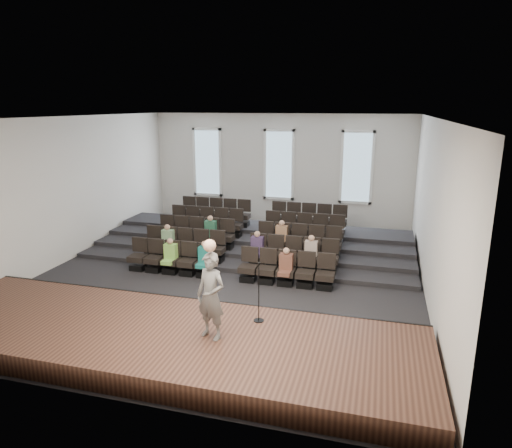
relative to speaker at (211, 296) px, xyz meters
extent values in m
plane|color=black|center=(-1.23, 5.11, -1.45)|extent=(14.00, 14.00, 0.00)
cube|color=white|center=(-1.23, 5.11, 3.56)|extent=(12.00, 14.00, 0.02)
cube|color=silver|center=(-1.23, 12.13, 1.05)|extent=(12.00, 0.04, 5.00)
cube|color=silver|center=(-1.23, -1.91, 1.05)|extent=(12.00, 0.04, 5.00)
cube|color=silver|center=(-7.25, 5.11, 1.05)|extent=(0.04, 14.00, 5.00)
cube|color=silver|center=(4.79, 5.11, 1.05)|extent=(0.04, 14.00, 5.00)
cube|color=#4E3021|center=(-1.23, 0.01, -1.20)|extent=(11.80, 3.60, 0.50)
cube|color=black|center=(-1.23, 1.78, -1.20)|extent=(11.80, 0.06, 0.52)
cube|color=black|center=(-1.23, 7.44, -1.38)|extent=(11.80, 4.80, 0.15)
cube|color=black|center=(-1.23, 7.96, -1.30)|extent=(11.80, 3.75, 0.30)
cube|color=black|center=(-1.23, 8.49, -1.23)|extent=(11.80, 2.70, 0.45)
cube|color=black|center=(-1.23, 9.01, -1.15)|extent=(11.80, 1.65, 0.60)
cube|color=black|center=(-4.35, 4.51, -1.35)|extent=(0.47, 0.43, 0.20)
cube|color=black|center=(-4.35, 4.51, -1.04)|extent=(0.55, 0.50, 0.19)
cube|color=black|center=(-4.35, 4.72, -0.63)|extent=(0.55, 0.08, 0.50)
cube|color=black|center=(-3.75, 4.51, -1.35)|extent=(0.47, 0.43, 0.20)
cube|color=black|center=(-3.75, 4.51, -1.04)|extent=(0.55, 0.50, 0.19)
cube|color=black|center=(-3.75, 4.72, -0.63)|extent=(0.55, 0.08, 0.50)
cube|color=black|center=(-3.15, 4.51, -1.35)|extent=(0.47, 0.43, 0.20)
cube|color=black|center=(-3.15, 4.51, -1.04)|extent=(0.55, 0.50, 0.19)
cube|color=black|center=(-3.15, 4.72, -0.63)|extent=(0.55, 0.08, 0.50)
cube|color=black|center=(-2.55, 4.51, -1.35)|extent=(0.47, 0.43, 0.20)
cube|color=black|center=(-2.55, 4.51, -1.04)|extent=(0.55, 0.50, 0.19)
cube|color=black|center=(-2.55, 4.72, -0.63)|extent=(0.55, 0.08, 0.50)
cube|color=black|center=(-1.95, 4.51, -1.35)|extent=(0.47, 0.43, 0.20)
cube|color=black|center=(-1.95, 4.51, -1.04)|extent=(0.55, 0.50, 0.19)
cube|color=black|center=(-1.95, 4.72, -0.63)|extent=(0.55, 0.08, 0.50)
cube|color=black|center=(-0.50, 4.51, -1.35)|extent=(0.47, 0.43, 0.20)
cube|color=black|center=(-0.50, 4.51, -1.04)|extent=(0.55, 0.50, 0.19)
cube|color=black|center=(-0.50, 4.72, -0.63)|extent=(0.55, 0.08, 0.50)
cube|color=black|center=(0.10, 4.51, -1.35)|extent=(0.47, 0.43, 0.20)
cube|color=black|center=(0.10, 4.51, -1.04)|extent=(0.55, 0.50, 0.19)
cube|color=black|center=(0.10, 4.72, -0.63)|extent=(0.55, 0.08, 0.50)
cube|color=black|center=(0.70, 4.51, -1.35)|extent=(0.47, 0.43, 0.20)
cube|color=black|center=(0.70, 4.51, -1.04)|extent=(0.55, 0.50, 0.19)
cube|color=black|center=(0.70, 4.72, -0.63)|extent=(0.55, 0.08, 0.50)
cube|color=black|center=(1.30, 4.51, -1.35)|extent=(0.47, 0.43, 0.20)
cube|color=black|center=(1.30, 4.51, -1.04)|extent=(0.55, 0.50, 0.19)
cube|color=black|center=(1.30, 4.72, -0.63)|extent=(0.55, 0.08, 0.50)
cube|color=black|center=(1.90, 4.51, -1.35)|extent=(0.47, 0.43, 0.20)
cube|color=black|center=(1.90, 4.51, -1.04)|extent=(0.55, 0.50, 0.19)
cube|color=black|center=(1.90, 4.72, -0.63)|extent=(0.55, 0.08, 0.50)
cube|color=black|center=(-4.35, 5.56, -1.20)|extent=(0.47, 0.43, 0.20)
cube|color=black|center=(-4.35, 5.56, -0.89)|extent=(0.55, 0.50, 0.19)
cube|color=black|center=(-4.35, 5.77, -0.48)|extent=(0.55, 0.08, 0.50)
cube|color=black|center=(-3.75, 5.56, -1.20)|extent=(0.47, 0.43, 0.20)
cube|color=black|center=(-3.75, 5.56, -0.89)|extent=(0.55, 0.50, 0.19)
cube|color=black|center=(-3.75, 5.77, -0.48)|extent=(0.55, 0.08, 0.50)
cube|color=black|center=(-3.15, 5.56, -1.20)|extent=(0.47, 0.43, 0.20)
cube|color=black|center=(-3.15, 5.56, -0.89)|extent=(0.55, 0.50, 0.19)
cube|color=black|center=(-3.15, 5.77, -0.48)|extent=(0.55, 0.08, 0.50)
cube|color=black|center=(-2.55, 5.56, -1.20)|extent=(0.47, 0.43, 0.20)
cube|color=black|center=(-2.55, 5.56, -0.89)|extent=(0.55, 0.50, 0.19)
cube|color=black|center=(-2.55, 5.77, -0.48)|extent=(0.55, 0.08, 0.50)
cube|color=black|center=(-1.95, 5.56, -1.20)|extent=(0.47, 0.43, 0.20)
cube|color=black|center=(-1.95, 5.56, -0.89)|extent=(0.55, 0.50, 0.19)
cube|color=black|center=(-1.95, 5.77, -0.48)|extent=(0.55, 0.08, 0.50)
cube|color=black|center=(-0.50, 5.56, -1.20)|extent=(0.47, 0.43, 0.20)
cube|color=black|center=(-0.50, 5.56, -0.89)|extent=(0.55, 0.50, 0.19)
cube|color=black|center=(-0.50, 5.77, -0.48)|extent=(0.55, 0.08, 0.50)
cube|color=black|center=(0.10, 5.56, -1.20)|extent=(0.47, 0.43, 0.20)
cube|color=black|center=(0.10, 5.56, -0.89)|extent=(0.55, 0.50, 0.19)
cube|color=black|center=(0.10, 5.77, -0.48)|extent=(0.55, 0.08, 0.50)
cube|color=black|center=(0.70, 5.56, -1.20)|extent=(0.47, 0.43, 0.20)
cube|color=black|center=(0.70, 5.56, -0.89)|extent=(0.55, 0.50, 0.19)
cube|color=black|center=(0.70, 5.77, -0.48)|extent=(0.55, 0.08, 0.50)
cube|color=black|center=(1.30, 5.56, -1.20)|extent=(0.47, 0.43, 0.20)
cube|color=black|center=(1.30, 5.56, -0.89)|extent=(0.55, 0.50, 0.19)
cube|color=black|center=(1.30, 5.77, -0.48)|extent=(0.55, 0.08, 0.50)
cube|color=black|center=(1.90, 5.56, -1.20)|extent=(0.47, 0.43, 0.20)
cube|color=black|center=(1.90, 5.56, -0.89)|extent=(0.55, 0.50, 0.19)
cube|color=black|center=(1.90, 5.77, -0.48)|extent=(0.55, 0.08, 0.50)
cube|color=black|center=(-4.35, 6.61, -1.05)|extent=(0.47, 0.42, 0.20)
cube|color=black|center=(-4.35, 6.61, -0.74)|extent=(0.55, 0.50, 0.19)
cube|color=black|center=(-4.35, 6.82, -0.33)|extent=(0.55, 0.08, 0.50)
cube|color=black|center=(-3.75, 6.61, -1.05)|extent=(0.47, 0.42, 0.20)
cube|color=black|center=(-3.75, 6.61, -0.74)|extent=(0.55, 0.50, 0.19)
cube|color=black|center=(-3.75, 6.82, -0.33)|extent=(0.55, 0.08, 0.50)
cube|color=black|center=(-3.15, 6.61, -1.05)|extent=(0.47, 0.42, 0.20)
cube|color=black|center=(-3.15, 6.61, -0.74)|extent=(0.55, 0.50, 0.19)
cube|color=black|center=(-3.15, 6.82, -0.33)|extent=(0.55, 0.08, 0.50)
cube|color=black|center=(-2.55, 6.61, -1.05)|extent=(0.47, 0.42, 0.20)
cube|color=black|center=(-2.55, 6.61, -0.74)|extent=(0.55, 0.50, 0.19)
cube|color=black|center=(-2.55, 6.82, -0.33)|extent=(0.55, 0.08, 0.50)
cube|color=black|center=(-1.95, 6.61, -1.05)|extent=(0.47, 0.42, 0.20)
cube|color=black|center=(-1.95, 6.61, -0.74)|extent=(0.55, 0.50, 0.19)
cube|color=black|center=(-1.95, 6.82, -0.33)|extent=(0.55, 0.08, 0.50)
cube|color=black|center=(-0.50, 6.61, -1.05)|extent=(0.47, 0.42, 0.20)
cube|color=black|center=(-0.50, 6.61, -0.74)|extent=(0.55, 0.50, 0.19)
cube|color=black|center=(-0.50, 6.82, -0.33)|extent=(0.55, 0.08, 0.50)
cube|color=black|center=(0.10, 6.61, -1.05)|extent=(0.47, 0.42, 0.20)
cube|color=black|center=(0.10, 6.61, -0.74)|extent=(0.55, 0.50, 0.19)
cube|color=black|center=(0.10, 6.82, -0.33)|extent=(0.55, 0.08, 0.50)
cube|color=black|center=(0.70, 6.61, -1.05)|extent=(0.47, 0.42, 0.20)
cube|color=black|center=(0.70, 6.61, -0.74)|extent=(0.55, 0.50, 0.19)
cube|color=black|center=(0.70, 6.82, -0.33)|extent=(0.55, 0.08, 0.50)
cube|color=black|center=(1.30, 6.61, -1.05)|extent=(0.47, 0.42, 0.20)
cube|color=black|center=(1.30, 6.61, -0.74)|extent=(0.55, 0.50, 0.19)
cube|color=black|center=(1.30, 6.82, -0.33)|extent=(0.55, 0.08, 0.50)
cube|color=black|center=(1.90, 6.61, -1.05)|extent=(0.47, 0.42, 0.20)
cube|color=black|center=(1.90, 6.61, -0.74)|extent=(0.55, 0.50, 0.19)
cube|color=black|center=(1.90, 6.82, -0.33)|extent=(0.55, 0.08, 0.50)
cube|color=black|center=(-4.35, 7.66, -0.90)|extent=(0.47, 0.42, 0.20)
cube|color=black|center=(-4.35, 7.66, -0.59)|extent=(0.55, 0.50, 0.19)
cube|color=black|center=(-4.35, 7.87, -0.18)|extent=(0.55, 0.08, 0.50)
cube|color=black|center=(-3.75, 7.66, -0.90)|extent=(0.47, 0.42, 0.20)
cube|color=black|center=(-3.75, 7.66, -0.59)|extent=(0.55, 0.50, 0.19)
cube|color=black|center=(-3.75, 7.87, -0.18)|extent=(0.55, 0.08, 0.50)
cube|color=black|center=(-3.15, 7.66, -0.90)|extent=(0.47, 0.42, 0.20)
cube|color=black|center=(-3.15, 7.66, -0.59)|extent=(0.55, 0.50, 0.19)
cube|color=black|center=(-3.15, 7.87, -0.18)|extent=(0.55, 0.08, 0.50)
cube|color=black|center=(-2.55, 7.66, -0.90)|extent=(0.47, 0.42, 0.20)
cube|color=black|center=(-2.55, 7.66, -0.59)|extent=(0.55, 0.50, 0.19)
cube|color=black|center=(-2.55, 7.87, -0.18)|extent=(0.55, 0.08, 0.50)
cube|color=black|center=(-1.95, 7.66, -0.90)|extent=(0.47, 0.42, 0.20)
cube|color=black|center=(-1.95, 7.66, -0.59)|extent=(0.55, 0.50, 0.19)
cube|color=black|center=(-1.95, 7.87, -0.18)|extent=(0.55, 0.08, 0.50)
cube|color=black|center=(-0.50, 7.66, -0.90)|extent=(0.47, 0.42, 0.20)
cube|color=black|center=(-0.50, 7.66, -0.59)|extent=(0.55, 0.50, 0.19)
cube|color=black|center=(-0.50, 7.87, -0.18)|extent=(0.55, 0.08, 0.50)
cube|color=black|center=(0.10, 7.66, -0.90)|extent=(0.47, 0.42, 0.20)
cube|color=black|center=(0.10, 7.66, -0.59)|extent=(0.55, 0.50, 0.19)
cube|color=black|center=(0.10, 7.87, -0.18)|extent=(0.55, 0.08, 0.50)
cube|color=black|center=(0.70, 7.66, -0.90)|extent=(0.47, 0.42, 0.20)
cube|color=black|center=(0.70, 7.66, -0.59)|extent=(0.55, 0.50, 0.19)
cube|color=black|center=(0.70, 7.87, -0.18)|extent=(0.55, 0.08, 0.50)
cube|color=black|center=(1.30, 7.66, -0.90)|extent=(0.47, 0.42, 0.20)
cube|color=black|center=(1.30, 7.66, -0.59)|extent=(0.55, 0.50, 0.19)
cube|color=black|center=(1.30, 7.87, -0.18)|extent=(0.55, 0.08, 0.50)
cube|color=black|center=(1.90, 7.66, -0.90)|extent=(0.47, 0.42, 0.20)
cube|color=black|center=(1.90, 7.66, -0.59)|extent=(0.55, 0.50, 0.19)
cube|color=black|center=(1.90, 7.87, -0.18)|extent=(0.55, 0.08, 0.50)
cube|color=black|center=(-4.35, 8.71, -0.75)|extent=(0.47, 0.42, 0.20)
cube|color=black|center=(-4.35, 8.71, -0.44)|extent=(0.55, 0.50, 0.19)
cube|color=black|center=(-4.35, 8.92, -0.03)|extent=(0.55, 0.08, 0.50)
cube|color=black|center=(-3.75, 8.71, -0.75)|extent=(0.47, 0.42, 0.20)
cube|color=black|center=(-3.75, 8.71, -0.44)|extent=(0.55, 0.50, 0.19)
cube|color=black|center=(-3.75, 8.92, -0.03)|extent=(0.55, 0.08, 0.50)
cube|color=black|center=(-3.15, 8.71, -0.75)|extent=(0.47, 0.42, 0.20)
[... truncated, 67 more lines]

